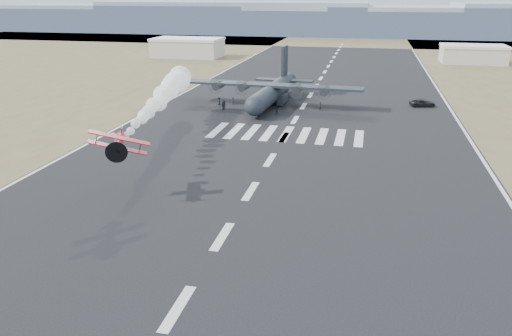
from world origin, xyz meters
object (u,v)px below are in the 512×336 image
(crew_f, at_px, (255,102))
(crew_e, at_px, (219,101))
(hangar_left, at_px, (188,47))
(crew_h, at_px, (276,110))
(crew_a, at_px, (233,101))
(crew_d, at_px, (253,108))
(hangar_right, at_px, (473,54))
(transport_aircraft, at_px, (273,90))
(aerobatic_biplane, at_px, (118,143))
(support_vehicle, at_px, (423,103))
(crew_c, at_px, (223,106))
(crew_b, at_px, (224,105))
(crew_g, at_px, (320,106))

(crew_f, bearing_deg, crew_e, -98.26)
(hangar_left, relative_size, crew_h, 13.66)
(crew_a, relative_size, crew_d, 1.00)
(hangar_right, height_order, transport_aircraft, transport_aircraft)
(aerobatic_biplane, xyz_separation_m, support_vehicle, (38.57, 57.54, -5.59))
(hangar_left, xyz_separation_m, crew_e, (34.49, -75.66, -2.60))
(crew_e, height_order, crew_h, crew_h)
(crew_c, xyz_separation_m, crew_h, (11.19, -1.42, -0.01))
(hangar_right, height_order, crew_h, hangar_right)
(crew_b, bearing_deg, crew_a, -46.47)
(aerobatic_biplane, relative_size, transport_aircraft, 0.17)
(crew_b, relative_size, crew_f, 1.07)
(aerobatic_biplane, distance_m, crew_e, 50.13)
(transport_aircraft, relative_size, crew_a, 23.91)
(hangar_left, bearing_deg, crew_d, -61.88)
(hangar_right, height_order, crew_e, hangar_right)
(crew_d, xyz_separation_m, crew_g, (12.80, 4.18, 0.06))
(aerobatic_biplane, height_order, crew_e, aerobatic_biplane)
(hangar_left, relative_size, crew_e, 15.09)
(hangar_right, distance_m, crew_b, 104.24)
(hangar_right, bearing_deg, crew_h, -120.09)
(hangar_left, distance_m, crew_b, 87.38)
(hangar_left, xyz_separation_m, crew_g, (55.82, -76.31, -2.55))
(crew_a, xyz_separation_m, crew_d, (5.64, -5.40, 0.00))
(hangar_left, bearing_deg, crew_c, -65.42)
(crew_a, bearing_deg, crew_c, 148.30)
(hangar_left, distance_m, crew_d, 91.30)
(crew_c, distance_m, crew_d, 6.37)
(crew_d, bearing_deg, aerobatic_biplane, 129.83)
(support_vehicle, xyz_separation_m, crew_c, (-39.47, -12.28, 0.19))
(hangar_left, distance_m, crew_c, 88.16)
(support_vehicle, xyz_separation_m, crew_b, (-39.45, -11.42, 0.16))
(crew_c, height_order, crew_d, crew_c)
(aerobatic_biplane, height_order, transport_aircraft, transport_aircraft)
(crew_d, bearing_deg, crew_h, -145.62)
(aerobatic_biplane, distance_m, crew_c, 45.59)
(crew_e, bearing_deg, hangar_right, 83.68)
(hangar_left, relative_size, support_vehicle, 4.73)
(hangar_left, height_order, transport_aircraft, transport_aircraft)
(crew_b, relative_size, crew_e, 1.08)
(hangar_right, relative_size, crew_e, 12.63)
(crew_c, height_order, crew_f, crew_c)
(crew_g, bearing_deg, hangar_left, 19.16)
(crew_g, bearing_deg, crew_e, 71.21)
(hangar_left, relative_size, crew_b, 13.95)
(transport_aircraft, bearing_deg, aerobatic_biplane, -94.95)
(support_vehicle, relative_size, crew_c, 2.85)
(crew_d, relative_size, crew_f, 0.98)
(hangar_right, relative_size, crew_f, 12.52)
(transport_aircraft, height_order, crew_c, transport_aircraft)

